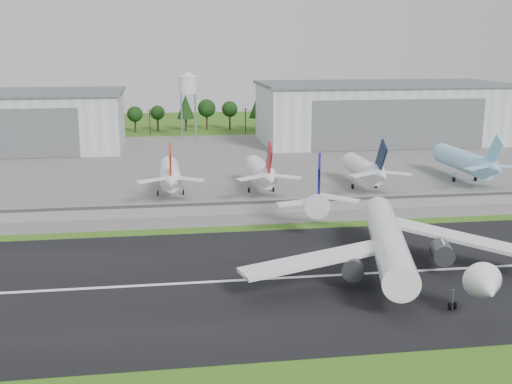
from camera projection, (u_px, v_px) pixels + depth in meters
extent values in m
plane|color=#245B15|center=(274.00, 301.00, 104.02)|extent=(600.00, 600.00, 0.00)
cube|color=black|center=(264.00, 279.00, 113.65)|extent=(320.00, 60.00, 0.10)
cube|color=white|center=(264.00, 279.00, 113.63)|extent=(220.00, 1.00, 0.02)
cube|color=slate|center=(213.00, 166.00, 219.64)|extent=(320.00, 150.00, 0.10)
cube|color=gray|center=(235.00, 208.00, 156.63)|extent=(240.00, 0.50, 3.50)
cube|color=#38383A|center=(235.00, 203.00, 156.06)|extent=(240.00, 0.12, 0.70)
cube|color=silver|center=(380.00, 114.00, 271.15)|extent=(100.00, 45.00, 24.00)
cube|color=#595B60|center=(382.00, 84.00, 268.31)|extent=(102.00, 47.00, 1.20)
cube|color=#595B60|center=(400.00, 125.00, 249.75)|extent=(70.00, 0.30, 19.68)
cylinder|color=#99999E|center=(182.00, 117.00, 275.99)|extent=(0.50, 0.50, 20.00)
cylinder|color=#99999E|center=(195.00, 116.00, 282.64)|extent=(0.50, 0.50, 20.00)
cylinder|color=silver|center=(188.00, 85.00, 276.28)|extent=(8.00, 8.00, 7.00)
cone|color=silver|center=(188.00, 74.00, 275.22)|extent=(8.40, 8.40, 2.40)
cylinder|color=white|center=(388.00, 240.00, 115.52)|extent=(16.73, 44.04, 5.80)
cone|color=white|center=(487.00, 288.00, 93.13)|extent=(7.13, 7.27, 5.80)
cone|color=white|center=(317.00, 202.00, 138.99)|extent=(7.61, 10.10, 5.51)
cube|color=navy|center=(319.00, 178.00, 137.35)|extent=(2.89, 9.36, 11.13)
cube|color=white|center=(461.00, 238.00, 119.66)|extent=(24.31, 23.00, 2.65)
cylinder|color=#333338|center=(442.00, 252.00, 116.57)|extent=(5.07, 6.28, 3.80)
cube|color=white|center=(339.00, 198.00, 140.37)|extent=(9.31, 7.55, 0.98)
cube|color=white|center=(320.00, 259.00, 108.16)|extent=(28.49, 11.82, 2.65)
cylinder|color=#333338|center=(352.00, 266.00, 109.29)|extent=(5.07, 6.28, 3.80)
cube|color=white|center=(298.00, 203.00, 136.54)|extent=(9.17, 3.72, 0.98)
cube|color=#99999E|center=(400.00, 271.00, 112.95)|extent=(17.26, 31.55, 3.20)
cylinder|color=black|center=(356.00, 267.00, 117.69)|extent=(0.77, 1.55, 1.50)
cylinder|color=white|center=(170.00, 173.00, 177.62)|extent=(5.59, 24.00, 5.59)
cone|color=white|center=(171.00, 181.00, 162.46)|extent=(5.31, 7.00, 5.31)
cube|color=#B4250D|center=(170.00, 162.00, 161.87)|extent=(0.45, 8.59, 10.02)
cylinder|color=#99999E|center=(158.00, 190.00, 176.16)|extent=(0.32, 0.32, 3.00)
cylinder|color=#99999E|center=(183.00, 190.00, 177.17)|extent=(0.32, 0.32, 3.00)
cylinder|color=black|center=(158.00, 193.00, 176.32)|extent=(0.40, 1.40, 1.40)
cylinder|color=white|center=(260.00, 171.00, 181.31)|extent=(5.32, 24.00, 5.32)
cone|color=white|center=(269.00, 179.00, 166.15)|extent=(5.05, 7.00, 5.05)
cube|color=#A30C18|center=(269.00, 160.00, 165.55)|extent=(0.45, 8.59, 10.02)
cylinder|color=#99999E|center=(249.00, 187.00, 179.81)|extent=(0.32, 0.32, 3.00)
cylinder|color=#99999E|center=(273.00, 187.00, 180.82)|extent=(0.32, 0.32, 3.00)
cylinder|color=black|center=(249.00, 190.00, 179.97)|extent=(0.40, 1.40, 1.40)
cylinder|color=white|center=(363.00, 168.00, 185.66)|extent=(5.36, 24.00, 5.36)
cone|color=white|center=(381.00, 175.00, 170.50)|extent=(5.09, 7.00, 5.09)
cube|color=#081433|center=(381.00, 157.00, 169.90)|extent=(0.45, 8.59, 10.02)
cylinder|color=#99999E|center=(353.00, 184.00, 184.17)|extent=(0.32, 0.32, 3.00)
cylinder|color=#99999E|center=(376.00, 183.00, 185.18)|extent=(0.32, 0.32, 3.00)
cylinder|color=black|center=(353.00, 186.00, 184.32)|extent=(0.40, 1.40, 1.40)
cylinder|color=#8FCFF7|center=(463.00, 161.00, 195.17)|extent=(6.29, 30.00, 6.29)
cone|color=#8FCFF7|center=(494.00, 169.00, 177.12)|extent=(5.97, 7.00, 5.97)
cube|color=#7ACAFB|center=(494.00, 151.00, 176.52)|extent=(0.45, 8.59, 10.02)
cylinder|color=#99999E|center=(454.00, 177.00, 193.78)|extent=(0.32, 0.32, 3.00)
cylinder|color=#99999E|center=(476.00, 176.00, 194.79)|extent=(0.32, 0.32, 3.00)
cylinder|color=black|center=(454.00, 179.00, 193.94)|extent=(0.40, 1.40, 1.40)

